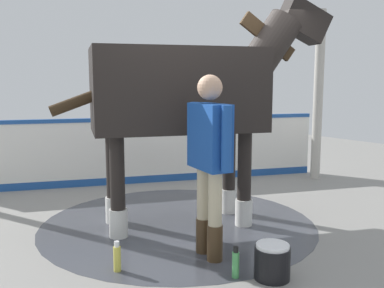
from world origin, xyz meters
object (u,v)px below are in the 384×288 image
object	(u,v)px
bottle_shampoo	(117,258)
bottle_spray	(236,263)
handler	(209,153)
wash_bucket	(272,262)
horse	(188,93)

from	to	relation	value
bottle_shampoo	bottle_spray	xyz separation A→B (m)	(-0.72, -0.77, 0.00)
handler	bottle_spray	distance (m)	1.02
bottle_spray	wash_bucket	bearing A→B (deg)	-128.96
handler	wash_bucket	world-z (taller)	handler
horse	wash_bucket	bearing A→B (deg)	-78.93
horse	handler	distance (m)	1.15
horse	bottle_shampoo	xyz separation A→B (m)	(-0.71, 1.28, -1.42)
bottle_spray	handler	bearing A→B (deg)	-11.54
wash_bucket	bottle_shampoo	world-z (taller)	wash_bucket
handler	bottle_spray	xyz separation A→B (m)	(-0.50, 0.10, -0.88)
wash_bucket	bottle_spray	bearing A→B (deg)	51.04
handler	horse	bearing A→B (deg)	-104.52
bottle_shampoo	wash_bucket	bearing A→B (deg)	-132.13
bottle_spray	horse	bearing A→B (deg)	-19.90
bottle_shampoo	bottle_spray	world-z (taller)	bottle_spray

